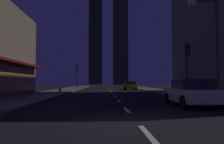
% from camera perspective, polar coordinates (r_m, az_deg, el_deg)
% --- Properties ---
extents(ground_plane, '(78.00, 136.00, 0.10)m').
position_cam_1_polar(ground_plane, '(39.95, -0.66, -4.42)').
color(ground_plane, black).
extents(sidewalk_right, '(4.00, 76.00, 0.15)m').
position_cam_1_polar(sidewalk_right, '(40.75, 9.25, -4.17)').
color(sidewalk_right, '#605E59').
rests_on(sidewalk_right, ground).
extents(sidewalk_left, '(4.00, 76.00, 0.15)m').
position_cam_1_polar(sidewalk_left, '(40.36, -10.67, -4.18)').
color(sidewalk_left, '#605E59').
rests_on(sidewalk_left, ground).
extents(lane_marking_center, '(0.16, 38.60, 0.01)m').
position_cam_1_polar(lane_marking_center, '(24.17, 0.40, -5.55)').
color(lane_marking_center, silver).
rests_on(lane_marking_center, ground).
extents(skyscraper_distant_tall, '(8.15, 8.23, 76.00)m').
position_cam_1_polar(skyscraper_distant_tall, '(150.96, -3.98, 11.60)').
color(skyscraper_distant_tall, '#333026').
rests_on(skyscraper_distant_tall, ground).
extents(skyscraper_distant_mid, '(7.47, 7.16, 54.66)m').
position_cam_1_polar(skyscraper_distant_mid, '(125.87, 2.05, 9.46)').
color(skyscraper_distant_mid, '#373429').
rests_on(skyscraper_distant_mid, ground).
extents(skyscraper_distant_short, '(5.61, 6.11, 37.25)m').
position_cam_1_polar(skyscraper_distant_short, '(159.52, 2.61, 3.76)').
color(skyscraper_distant_short, '#3F3B2F').
rests_on(skyscraper_distant_short, ground).
extents(car_parked_near, '(1.98, 4.24, 1.45)m').
position_cam_1_polar(car_parked_near, '(13.33, 18.57, -4.77)').
color(car_parked_near, silver).
rests_on(car_parked_near, ground).
extents(car_parked_far, '(1.98, 4.24, 1.45)m').
position_cam_1_polar(car_parked_far, '(40.54, 4.43, -3.26)').
color(car_parked_far, gold).
rests_on(car_parked_far, ground).
extents(fire_hydrant_far_left, '(0.42, 0.30, 0.65)m').
position_cam_1_polar(fire_hydrant_far_left, '(27.00, -12.49, -4.22)').
color(fire_hydrant_far_left, gold).
rests_on(fire_hydrant_far_left, sidewalk_left).
extents(traffic_light_near_right, '(0.32, 0.48, 4.20)m').
position_cam_1_polar(traffic_light_near_right, '(19.39, 17.75, 3.23)').
color(traffic_light_near_right, '#2D2D2D').
rests_on(traffic_light_near_right, sidewalk_right).
extents(traffic_light_far_left, '(0.32, 0.48, 4.20)m').
position_cam_1_polar(traffic_light_far_left, '(40.09, -8.54, 0.25)').
color(traffic_light_far_left, '#2D2D2D').
rests_on(traffic_light_far_left, sidewalk_left).
extents(street_lamp_right, '(1.96, 0.56, 6.58)m').
position_cam_1_polar(street_lamp_right, '(16.52, 21.39, 10.86)').
color(street_lamp_right, '#38383D').
rests_on(street_lamp_right, sidewalk_right).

